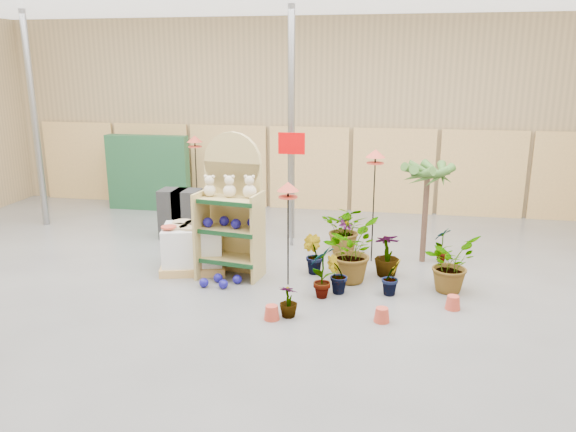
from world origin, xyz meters
name	(u,v)px	position (x,y,z in m)	size (l,w,h in m)	color
room	(261,147)	(0.00, 0.91, 2.21)	(15.20, 12.10, 4.70)	slate
display_shelf	(232,211)	(-0.60, 1.32, 1.09)	(1.08, 0.78, 2.38)	tan
teddy_bears	(231,188)	(-0.58, 1.21, 1.50)	(0.87, 0.22, 0.36)	beige
gazing_balls_shelf	(230,222)	(-0.60, 1.18, 0.93)	(0.87, 0.30, 0.17)	navy
gazing_balls_floor	(221,281)	(-0.66, 0.76, 0.07)	(0.63, 0.39, 0.15)	navy
pallet_stack	(193,247)	(-1.33, 1.41, 0.39)	(1.27, 1.15, 0.80)	tan
charcoal_planters	(181,214)	(-2.19, 3.09, 0.50)	(0.80, 0.50, 1.00)	black
trellis_stock	(148,173)	(-3.80, 5.20, 0.90)	(2.00, 0.30, 1.80)	#1E4E2D
offer_sign	(292,166)	(0.10, 2.98, 1.57)	(0.50, 0.08, 2.20)	gray
bird_table_front	(288,190)	(0.39, 1.00, 1.55)	(0.34, 0.34, 1.68)	black
bird_table_right	(375,158)	(1.66, 2.35, 1.88)	(0.34, 0.34, 2.02)	black
bird_table_back	(195,142)	(-2.26, 4.28, 1.80)	(0.34, 0.34, 1.94)	black
palm	(428,172)	(2.56, 2.51, 1.62)	(0.70, 0.70, 1.89)	brown
potted_plant_0	(323,271)	(0.99, 0.59, 0.42)	(0.44, 0.30, 0.84)	#3D6A27
potted_plant_1	(337,275)	(1.19, 0.78, 0.30)	(0.33, 0.27, 0.61)	#3D6A27
potted_plant_2	(350,250)	(1.35, 1.35, 0.51)	(0.92, 0.80, 1.03)	#3D6A27
potted_plant_3	(387,255)	(1.94, 1.68, 0.37)	(0.41, 0.41, 0.74)	#3D6A27
potted_plant_4	(442,244)	(2.90, 2.56, 0.33)	(0.34, 0.23, 0.65)	#3D6A27
potted_plant_5	(313,254)	(0.71, 1.58, 0.33)	(0.36, 0.29, 0.66)	#3D6A27
potted_plant_6	(346,229)	(1.17, 2.73, 0.47)	(0.84, 0.73, 0.93)	#3D6A27
potted_plant_7	(289,301)	(0.61, -0.17, 0.23)	(0.26, 0.26, 0.47)	#3D6A27
potted_plant_9	(392,277)	(2.02, 0.88, 0.29)	(0.32, 0.26, 0.58)	#3D6A27
potted_plant_10	(450,263)	(2.90, 1.21, 0.45)	(0.80, 0.70, 0.89)	#3D6A27
potted_plant_11	(345,236)	(1.14, 2.76, 0.33)	(0.37, 0.37, 0.65)	#3D6A27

